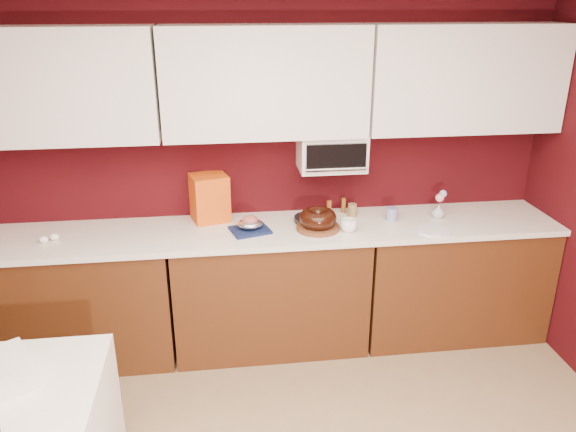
% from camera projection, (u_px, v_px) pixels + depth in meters
% --- Properties ---
extents(wall_back, '(4.00, 0.02, 2.50)m').
position_uv_depth(wall_back, '(264.00, 165.00, 3.95)').
color(wall_back, '#3B080B').
rests_on(wall_back, floor).
extents(base_cabinet_left, '(1.31, 0.58, 0.86)m').
position_uv_depth(base_cabinet_left, '(75.00, 301.00, 3.81)').
color(base_cabinet_left, '#4D260F').
rests_on(base_cabinet_left, floor).
extents(base_cabinet_center, '(1.31, 0.58, 0.86)m').
position_uv_depth(base_cabinet_center, '(270.00, 289.00, 3.97)').
color(base_cabinet_center, '#4D260F').
rests_on(base_cabinet_center, floor).
extents(base_cabinet_right, '(1.31, 0.58, 0.86)m').
position_uv_depth(base_cabinet_right, '(450.00, 278.00, 4.13)').
color(base_cabinet_right, '#4D260F').
rests_on(base_cabinet_right, floor).
extents(countertop, '(4.00, 0.62, 0.04)m').
position_uv_depth(countertop, '(269.00, 231.00, 3.80)').
color(countertop, white).
rests_on(countertop, base_cabinet_center).
extents(upper_cabinet_left, '(1.31, 0.33, 0.70)m').
position_uv_depth(upper_cabinet_left, '(48.00, 86.00, 3.42)').
color(upper_cabinet_left, white).
rests_on(upper_cabinet_left, wall_back).
extents(upper_cabinet_center, '(1.31, 0.33, 0.70)m').
position_uv_depth(upper_cabinet_center, '(265.00, 82.00, 3.58)').
color(upper_cabinet_center, white).
rests_on(upper_cabinet_center, wall_back).
extents(upper_cabinet_right, '(1.31, 0.33, 0.70)m').
position_uv_depth(upper_cabinet_right, '(464.00, 78.00, 3.74)').
color(upper_cabinet_right, white).
rests_on(upper_cabinet_right, wall_back).
extents(toaster_oven, '(0.45, 0.30, 0.25)m').
position_uv_depth(toaster_oven, '(331.00, 151.00, 3.83)').
color(toaster_oven, white).
rests_on(toaster_oven, upper_cabinet_center).
extents(toaster_oven_door, '(0.40, 0.02, 0.18)m').
position_uv_depth(toaster_oven_door, '(336.00, 158.00, 3.68)').
color(toaster_oven_door, black).
rests_on(toaster_oven_door, toaster_oven).
extents(toaster_oven_handle, '(0.42, 0.02, 0.02)m').
position_uv_depth(toaster_oven_handle, '(336.00, 169.00, 3.69)').
color(toaster_oven_handle, silver).
rests_on(toaster_oven_handle, toaster_oven).
extents(cake_base, '(0.35, 0.35, 0.03)m').
position_uv_depth(cake_base, '(318.00, 227.00, 3.77)').
color(cake_base, brown).
rests_on(cake_base, countertop).
extents(bundt_cake, '(0.33, 0.33, 0.10)m').
position_uv_depth(bundt_cake, '(318.00, 218.00, 3.74)').
color(bundt_cake, black).
rests_on(bundt_cake, cake_base).
extents(navy_towel, '(0.29, 0.27, 0.02)m').
position_uv_depth(navy_towel, '(250.00, 230.00, 3.74)').
color(navy_towel, '#131F48').
rests_on(navy_towel, countertop).
extents(foil_ham_nest, '(0.19, 0.16, 0.06)m').
position_uv_depth(foil_ham_nest, '(250.00, 224.00, 3.72)').
color(foil_ham_nest, silver).
rests_on(foil_ham_nest, navy_towel).
extents(roasted_ham, '(0.13, 0.12, 0.07)m').
position_uv_depth(roasted_ham, '(250.00, 220.00, 3.71)').
color(roasted_ham, '#AA584D').
rests_on(roasted_ham, foil_ham_nest).
extents(pandoro_box, '(0.29, 0.27, 0.33)m').
position_uv_depth(pandoro_box, '(210.00, 198.00, 3.88)').
color(pandoro_box, red).
rests_on(pandoro_box, countertop).
extents(dark_pan, '(0.24, 0.24, 0.04)m').
position_uv_depth(dark_pan, '(310.00, 219.00, 3.89)').
color(dark_pan, black).
rests_on(dark_pan, countertop).
extents(coffee_mug, '(0.13, 0.13, 0.10)m').
position_uv_depth(coffee_mug, '(349.00, 224.00, 3.72)').
color(coffee_mug, white).
rests_on(coffee_mug, countertop).
extents(blue_jar, '(0.10, 0.10, 0.09)m').
position_uv_depth(blue_jar, '(392.00, 214.00, 3.91)').
color(blue_jar, navy).
rests_on(blue_jar, countertop).
extents(flower_vase, '(0.09, 0.09, 0.11)m').
position_uv_depth(flower_vase, '(438.00, 210.00, 3.95)').
color(flower_vase, '#B4BCCD').
rests_on(flower_vase, countertop).
extents(flower_pink, '(0.06, 0.06, 0.06)m').
position_uv_depth(flower_pink, '(440.00, 198.00, 3.92)').
color(flower_pink, pink).
rests_on(flower_pink, flower_vase).
extents(flower_blue, '(0.05, 0.05, 0.05)m').
position_uv_depth(flower_blue, '(443.00, 194.00, 3.93)').
color(flower_blue, '#99B0F5').
rests_on(flower_blue, flower_vase).
extents(china_plate, '(0.23, 0.23, 0.01)m').
position_uv_depth(china_plate, '(434.00, 230.00, 3.74)').
color(china_plate, white).
rests_on(china_plate, countertop).
extents(amber_bottle, '(0.04, 0.04, 0.10)m').
position_uv_depth(amber_bottle, '(329.00, 208.00, 4.02)').
color(amber_bottle, '#98501B').
rests_on(amber_bottle, countertop).
extents(paper_cup, '(0.08, 0.08, 0.09)m').
position_uv_depth(paper_cup, '(352.00, 210.00, 3.98)').
color(paper_cup, olive).
rests_on(paper_cup, countertop).
extents(egg_left, '(0.07, 0.06, 0.04)m').
position_uv_depth(egg_left, '(44.00, 240.00, 3.56)').
color(egg_left, white).
rests_on(egg_left, countertop).
extents(egg_right, '(0.07, 0.06, 0.05)m').
position_uv_depth(egg_right, '(54.00, 237.00, 3.60)').
color(egg_right, white).
rests_on(egg_right, countertop).
extents(amber_bottle_tall, '(0.04, 0.04, 0.11)m').
position_uv_depth(amber_bottle_tall, '(344.00, 205.00, 4.05)').
color(amber_bottle_tall, brown).
rests_on(amber_bottle_tall, countertop).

